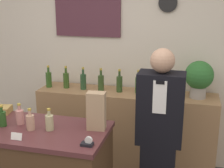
% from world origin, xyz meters
% --- Properties ---
extents(back_wall, '(5.20, 0.09, 2.70)m').
position_xyz_m(back_wall, '(-0.00, 2.00, 1.36)').
color(back_wall, beige).
rests_on(back_wall, ground_plane).
extents(back_shelf, '(2.05, 0.44, 0.94)m').
position_xyz_m(back_shelf, '(0.14, 1.72, 0.47)').
color(back_shelf, '#9E754C').
rests_on(back_shelf, ground_plane).
extents(shopkeeper, '(0.40, 0.25, 1.59)m').
position_xyz_m(shopkeeper, '(0.61, 0.96, 0.79)').
color(shopkeeper, black).
rests_on(shopkeeper, ground_plane).
extents(potted_plant, '(0.31, 0.31, 0.40)m').
position_xyz_m(potted_plant, '(0.94, 1.72, 1.18)').
color(potted_plant, '#9E998E').
rests_on(potted_plant, back_shelf).
extents(paper_bag, '(0.16, 0.11, 0.31)m').
position_xyz_m(paper_bag, '(0.13, 0.63, 1.11)').
color(paper_bag, tan).
rests_on(paper_bag, display_counter).
extents(tape_dispenser, '(0.09, 0.06, 0.07)m').
position_xyz_m(tape_dispenser, '(0.15, 0.33, 0.98)').
color(tape_dispenser, black).
rests_on(tape_dispenser, display_counter).
extents(price_card_right, '(0.09, 0.02, 0.06)m').
position_xyz_m(price_card_right, '(-0.40, 0.29, 0.99)').
color(price_card_right, white).
rests_on(price_card_right, display_counter).
extents(gift_box, '(0.17, 0.16, 0.06)m').
position_xyz_m(gift_box, '(-0.83, 0.77, 0.99)').
color(gift_box, tan).
rests_on(gift_box, display_counter).
extents(counter_bottle_1, '(0.07, 0.07, 0.18)m').
position_xyz_m(counter_bottle_1, '(-0.66, 0.50, 1.03)').
color(counter_bottle_1, '#254E1D').
rests_on(counter_bottle_1, display_counter).
extents(counter_bottle_2, '(0.07, 0.07, 0.18)m').
position_xyz_m(counter_bottle_2, '(-0.53, 0.57, 1.03)').
color(counter_bottle_2, tan).
rests_on(counter_bottle_2, display_counter).
extents(counter_bottle_3, '(0.07, 0.07, 0.18)m').
position_xyz_m(counter_bottle_3, '(-0.39, 0.49, 1.03)').
color(counter_bottle_3, tan).
rests_on(counter_bottle_3, display_counter).
extents(counter_bottle_4, '(0.07, 0.07, 0.18)m').
position_xyz_m(counter_bottle_4, '(-0.24, 0.52, 1.03)').
color(counter_bottle_4, tan).
rests_on(counter_bottle_4, display_counter).
extents(shelf_bottle_0, '(0.07, 0.07, 0.27)m').
position_xyz_m(shelf_bottle_0, '(-0.80, 1.70, 1.04)').
color(shelf_bottle_0, '#315620').
rests_on(shelf_bottle_0, back_shelf).
extents(shelf_bottle_1, '(0.07, 0.07, 0.27)m').
position_xyz_m(shelf_bottle_1, '(-0.59, 1.72, 1.04)').
color(shelf_bottle_1, '#33531F').
rests_on(shelf_bottle_1, back_shelf).
extents(shelf_bottle_2, '(0.07, 0.07, 0.27)m').
position_xyz_m(shelf_bottle_2, '(-0.37, 1.71, 1.04)').
color(shelf_bottle_2, '#284A2B').
rests_on(shelf_bottle_2, back_shelf).
extents(shelf_bottle_3, '(0.07, 0.07, 0.27)m').
position_xyz_m(shelf_bottle_3, '(-0.15, 1.71, 1.04)').
color(shelf_bottle_3, '#324B22').
rests_on(shelf_bottle_3, back_shelf).
extents(shelf_bottle_4, '(0.07, 0.07, 0.27)m').
position_xyz_m(shelf_bottle_4, '(0.06, 1.72, 1.04)').
color(shelf_bottle_4, '#2F4A21').
rests_on(shelf_bottle_4, back_shelf).
extents(shelf_bottle_5, '(0.07, 0.07, 0.27)m').
position_xyz_m(shelf_bottle_5, '(0.28, 1.73, 1.04)').
color(shelf_bottle_5, '#26551F').
rests_on(shelf_bottle_5, back_shelf).
extents(shelf_bottle_6, '(0.07, 0.07, 0.27)m').
position_xyz_m(shelf_bottle_6, '(0.50, 1.70, 1.04)').
color(shelf_bottle_6, '#33571F').
rests_on(shelf_bottle_6, back_shelf).
extents(shelf_bottle_7, '(0.07, 0.07, 0.27)m').
position_xyz_m(shelf_bottle_7, '(0.72, 1.72, 1.04)').
color(shelf_bottle_7, '#285524').
rests_on(shelf_bottle_7, back_shelf).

